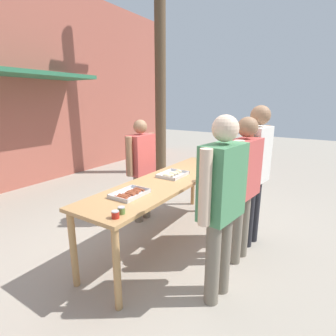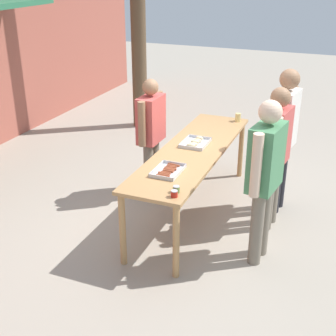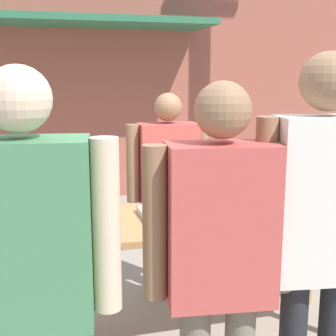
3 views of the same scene
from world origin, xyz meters
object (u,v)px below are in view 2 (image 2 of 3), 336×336
object	(u,v)px
food_tray_sausages	(168,171)
condiment_jar_mustard	(174,194)
person_server_behind_table	(151,129)
person_customer_waiting_in_line	(276,147)
food_tray_buns	(195,143)
condiment_jar_ketchup	(176,189)
person_customer_holding_hotdog	(265,170)
person_customer_with_cup	(285,128)
beer_cup	(238,117)

from	to	relation	value
food_tray_sausages	condiment_jar_mustard	size ratio (longest dim) A/B	5.88
person_server_behind_table	person_customer_waiting_in_line	world-z (taller)	person_customer_waiting_in_line
food_tray_buns	condiment_jar_ketchup	xyz separation A→B (m)	(-1.31, -0.26, 0.01)
condiment_jar_ketchup	person_customer_holding_hotdog	world-z (taller)	person_customer_holding_hotdog
condiment_jar_ketchup	person_customer_holding_hotdog	bearing A→B (deg)	-58.06
food_tray_sausages	person_customer_holding_hotdog	bearing A→B (deg)	-85.79
person_customer_with_cup	person_customer_waiting_in_line	xyz separation A→B (m)	(-0.44, 0.02, -0.09)
condiment_jar_ketchup	person_customer_waiting_in_line	size ratio (longest dim) A/B	0.04
condiment_jar_ketchup	person_customer_waiting_in_line	distance (m)	1.45
condiment_jar_mustard	person_server_behind_table	distance (m)	1.83
food_tray_buns	person_customer_waiting_in_line	size ratio (longest dim) A/B	0.24
person_customer_with_cup	person_customer_holding_hotdog	bearing A→B (deg)	9.10
person_server_behind_table	condiment_jar_mustard	bearing A→B (deg)	-147.92
food_tray_sausages	person_customer_with_cup	world-z (taller)	person_customer_with_cup
food_tray_sausages	condiment_jar_ketchup	xyz separation A→B (m)	(-0.41, -0.26, 0.02)
condiment_jar_ketchup	person_customer_waiting_in_line	bearing A→B (deg)	-31.36
condiment_jar_mustard	beer_cup	world-z (taller)	beer_cup
food_tray_buns	person_server_behind_table	world-z (taller)	person_server_behind_table
person_customer_with_cup	condiment_jar_mustard	bearing A→B (deg)	-14.16
food_tray_buns	person_server_behind_table	size ratio (longest dim) A/B	0.25
food_tray_buns	person_customer_waiting_in_line	xyz separation A→B (m)	(-0.08, -1.01, 0.12)
beer_cup	person_customer_holding_hotdog	world-z (taller)	person_customer_holding_hotdog
food_tray_sausages	person_customer_with_cup	bearing A→B (deg)	-38.95
food_tray_sausages	beer_cup	xyz separation A→B (m)	(2.00, -0.27, 0.04)
condiment_jar_ketchup	person_customer_with_cup	size ratio (longest dim) A/B	0.04
condiment_jar_ketchup	person_customer_with_cup	xyz separation A→B (m)	(1.68, -0.77, 0.20)
beer_cup	person_server_behind_table	distance (m)	1.33
person_customer_holding_hotdog	person_customer_waiting_in_line	size ratio (longest dim) A/B	1.03
food_tray_sausages	person_customer_holding_hotdog	distance (m)	1.05
condiment_jar_mustard	person_customer_with_cup	xyz separation A→B (m)	(1.77, -0.75, 0.20)
food_tray_buns	person_customer_waiting_in_line	bearing A→B (deg)	-94.67
food_tray_sausages	person_customer_holding_hotdog	xyz separation A→B (m)	(0.08, -1.03, 0.16)
person_customer_with_cup	person_customer_waiting_in_line	bearing A→B (deg)	6.39
condiment_jar_mustard	person_customer_holding_hotdog	distance (m)	0.96
person_server_behind_table	person_customer_waiting_in_line	bearing A→B (deg)	-97.12
beer_cup	person_server_behind_table	xyz separation A→B (m)	(-0.94, 0.94, 0.01)
person_customer_waiting_in_line	person_customer_with_cup	bearing A→B (deg)	-175.28
condiment_jar_ketchup	beer_cup	xyz separation A→B (m)	(2.41, -0.01, 0.02)
food_tray_sausages	condiment_jar_mustard	world-z (taller)	condiment_jar_mustard
condiment_jar_mustard	condiment_jar_ketchup	distance (m)	0.10
food_tray_buns	beer_cup	size ratio (longest dim) A/B	3.49
condiment_jar_mustard	person_customer_holding_hotdog	xyz separation A→B (m)	(0.58, -0.76, 0.14)
condiment_jar_mustard	person_customer_with_cup	distance (m)	1.94
condiment_jar_ketchup	person_server_behind_table	size ratio (longest dim) A/B	0.04
food_tray_buns	condiment_jar_mustard	size ratio (longest dim) A/B	5.83
food_tray_buns	condiment_jar_mustard	world-z (taller)	condiment_jar_mustard
beer_cup	person_customer_with_cup	bearing A→B (deg)	-134.11
food_tray_buns	condiment_jar_mustard	bearing A→B (deg)	-169.04
food_tray_buns	person_server_behind_table	xyz separation A→B (m)	(0.16, 0.67, 0.05)
condiment_jar_mustard	food_tray_buns	bearing A→B (deg)	10.96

